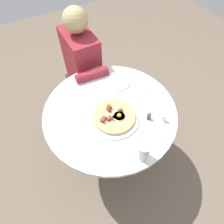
{
  "coord_description": "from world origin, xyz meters",
  "views": [
    {
      "loc": [
        0.69,
        -0.37,
        1.76
      ],
      "look_at": [
        0.04,
        -0.0,
        0.74
      ],
      "focal_mm": 30.58,
      "sensor_mm": 36.0,
      "label": 1
    }
  ],
  "objects_px": {
    "person_seated": "(84,75)",
    "pizza_plate": "(114,117)",
    "bread_plate": "(119,82)",
    "water_glass": "(143,152)",
    "pepper_shaker": "(149,116)",
    "salt_shaker": "(164,118)",
    "breakfast_pizza": "(114,116)",
    "fork": "(70,106)",
    "dining_table": "(110,123)",
    "knife": "(72,102)"
  },
  "relations": [
    {
      "from": "person_seated",
      "to": "pizza_plate",
      "type": "height_order",
      "value": "person_seated"
    },
    {
      "from": "bread_plate",
      "to": "water_glass",
      "type": "distance_m",
      "value": 0.62
    },
    {
      "from": "pizza_plate",
      "to": "bread_plate",
      "type": "height_order",
      "value": "pizza_plate"
    },
    {
      "from": "bread_plate",
      "to": "pepper_shaker",
      "type": "distance_m",
      "value": 0.39
    },
    {
      "from": "salt_shaker",
      "to": "pizza_plate",
      "type": "bearing_deg",
      "value": -122.52
    },
    {
      "from": "water_glass",
      "to": "salt_shaker",
      "type": "height_order",
      "value": "water_glass"
    },
    {
      "from": "pepper_shaker",
      "to": "person_seated",
      "type": "bearing_deg",
      "value": -170.85
    },
    {
      "from": "pizza_plate",
      "to": "water_glass",
      "type": "relative_size",
      "value": 2.62
    },
    {
      "from": "breakfast_pizza",
      "to": "water_glass",
      "type": "relative_size",
      "value": 2.17
    },
    {
      "from": "breakfast_pizza",
      "to": "water_glass",
      "type": "xyz_separation_m",
      "value": [
        0.31,
        0.01,
        0.04
      ]
    },
    {
      "from": "breakfast_pizza",
      "to": "fork",
      "type": "xyz_separation_m",
      "value": [
        -0.23,
        -0.21,
        -0.02
      ]
    },
    {
      "from": "bread_plate",
      "to": "water_glass",
      "type": "bearing_deg",
      "value": -18.21
    },
    {
      "from": "dining_table",
      "to": "person_seated",
      "type": "relative_size",
      "value": 0.81
    },
    {
      "from": "water_glass",
      "to": "salt_shaker",
      "type": "relative_size",
      "value": 2.14
    },
    {
      "from": "pizza_plate",
      "to": "fork",
      "type": "height_order",
      "value": "pizza_plate"
    },
    {
      "from": "breakfast_pizza",
      "to": "fork",
      "type": "height_order",
      "value": "breakfast_pizza"
    },
    {
      "from": "fork",
      "to": "breakfast_pizza",
      "type": "bearing_deg",
      "value": -10.17
    },
    {
      "from": "dining_table",
      "to": "fork",
      "type": "height_order",
      "value": "fork"
    },
    {
      "from": "pizza_plate",
      "to": "bread_plate",
      "type": "relative_size",
      "value": 1.87
    },
    {
      "from": "bread_plate",
      "to": "fork",
      "type": "bearing_deg",
      "value": -84.43
    },
    {
      "from": "pizza_plate",
      "to": "breakfast_pizza",
      "type": "relative_size",
      "value": 1.21
    },
    {
      "from": "person_seated",
      "to": "bread_plate",
      "type": "distance_m",
      "value": 0.49
    },
    {
      "from": "breakfast_pizza",
      "to": "knife",
      "type": "bearing_deg",
      "value": -143.59
    },
    {
      "from": "pizza_plate",
      "to": "water_glass",
      "type": "distance_m",
      "value": 0.32
    },
    {
      "from": "dining_table",
      "to": "salt_shaker",
      "type": "bearing_deg",
      "value": 46.69
    },
    {
      "from": "pizza_plate",
      "to": "water_glass",
      "type": "xyz_separation_m",
      "value": [
        0.31,
        0.01,
        0.06
      ]
    },
    {
      "from": "person_seated",
      "to": "knife",
      "type": "xyz_separation_m",
      "value": [
        0.43,
        -0.26,
        0.22
      ]
    },
    {
      "from": "dining_table",
      "to": "person_seated",
      "type": "height_order",
      "value": "person_seated"
    },
    {
      "from": "pizza_plate",
      "to": "bread_plate",
      "type": "distance_m",
      "value": 0.34
    },
    {
      "from": "water_glass",
      "to": "pepper_shaker",
      "type": "height_order",
      "value": "water_glass"
    },
    {
      "from": "dining_table",
      "to": "bread_plate",
      "type": "height_order",
      "value": "bread_plate"
    },
    {
      "from": "fork",
      "to": "pepper_shaker",
      "type": "height_order",
      "value": "pepper_shaker"
    },
    {
      "from": "bread_plate",
      "to": "salt_shaker",
      "type": "relative_size",
      "value": 3.01
    },
    {
      "from": "knife",
      "to": "bread_plate",
      "type": "bearing_deg",
      "value": 38.87
    },
    {
      "from": "pizza_plate",
      "to": "salt_shaker",
      "type": "distance_m",
      "value": 0.32
    },
    {
      "from": "knife",
      "to": "water_glass",
      "type": "height_order",
      "value": "water_glass"
    },
    {
      "from": "dining_table",
      "to": "breakfast_pizza",
      "type": "height_order",
      "value": "breakfast_pizza"
    },
    {
      "from": "fork",
      "to": "water_glass",
      "type": "bearing_deg",
      "value": -30.66
    },
    {
      "from": "dining_table",
      "to": "pizza_plate",
      "type": "height_order",
      "value": "pizza_plate"
    },
    {
      "from": "dining_table",
      "to": "bread_plate",
      "type": "xyz_separation_m",
      "value": [
        -0.2,
        0.19,
        0.17
      ]
    },
    {
      "from": "bread_plate",
      "to": "knife",
      "type": "distance_m",
      "value": 0.39
    },
    {
      "from": "salt_shaker",
      "to": "fork",
      "type": "bearing_deg",
      "value": -129.7
    },
    {
      "from": "water_glass",
      "to": "breakfast_pizza",
      "type": "bearing_deg",
      "value": -178.6
    },
    {
      "from": "water_glass",
      "to": "pizza_plate",
      "type": "bearing_deg",
      "value": -178.9
    },
    {
      "from": "knife",
      "to": "breakfast_pizza",
      "type": "bearing_deg",
      "value": -16.43
    },
    {
      "from": "dining_table",
      "to": "bread_plate",
      "type": "relative_size",
      "value": 5.09
    },
    {
      "from": "knife",
      "to": "salt_shaker",
      "type": "relative_size",
      "value": 3.01
    },
    {
      "from": "dining_table",
      "to": "knife",
      "type": "relative_size",
      "value": 5.08
    },
    {
      "from": "breakfast_pizza",
      "to": "pepper_shaker",
      "type": "bearing_deg",
      "value": 60.19
    },
    {
      "from": "bread_plate",
      "to": "knife",
      "type": "height_order",
      "value": "bread_plate"
    }
  ]
}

